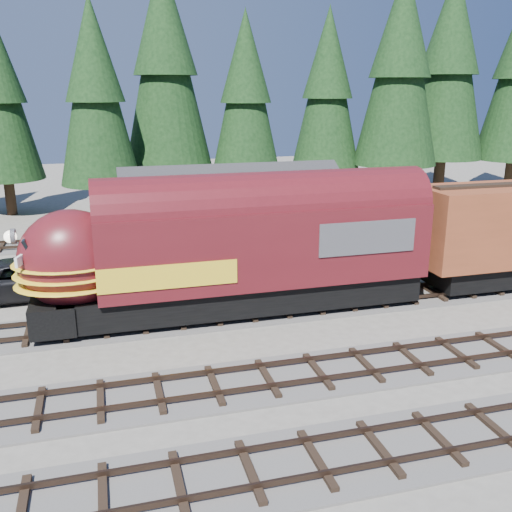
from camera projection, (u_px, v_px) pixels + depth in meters
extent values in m
plane|color=#6B665B|center=(313.00, 348.00, 21.49)|extent=(120.00, 120.00, 0.00)
cube|color=#4C4947|center=(477.00, 289.00, 27.73)|extent=(68.00, 3.20, 0.08)
cube|color=#38281E|center=(487.00, 289.00, 27.00)|extent=(68.00, 0.08, 0.16)
cube|color=#38281E|center=(468.00, 280.00, 28.33)|extent=(68.00, 0.08, 0.16)
cube|color=#4C4947|center=(60.00, 244.00, 35.59)|extent=(32.00, 3.20, 0.08)
cube|color=#38281E|center=(59.00, 244.00, 34.86)|extent=(32.00, 0.08, 0.16)
cube|color=#38281E|center=(61.00, 238.00, 36.19)|extent=(32.00, 0.08, 0.16)
cube|color=gold|center=(245.00, 237.00, 30.72)|extent=(12.00, 6.00, 3.40)
cube|color=gold|center=(244.00, 193.00, 30.04)|extent=(11.88, 3.30, 1.44)
cube|color=white|center=(131.00, 240.00, 28.12)|extent=(0.06, 2.40, 0.60)
cone|color=black|center=(95.00, 91.00, 39.31)|extent=(5.61, 5.61, 12.79)
cone|color=black|center=(165.00, 64.00, 43.83)|extent=(6.85, 6.85, 15.60)
cone|color=black|center=(246.00, 93.00, 44.15)|extent=(5.50, 5.50, 12.53)
cone|color=black|center=(328.00, 89.00, 46.41)|extent=(5.69, 5.69, 12.96)
cone|color=black|center=(400.00, 67.00, 45.05)|extent=(6.74, 6.74, 15.36)
cone|color=black|center=(449.00, 64.00, 48.41)|extent=(6.94, 6.94, 15.82)
cube|color=black|center=(245.00, 294.00, 24.52)|extent=(15.25, 2.73, 1.18)
cube|color=#531318|center=(265.00, 243.00, 24.12)|extent=(13.91, 3.21, 3.21)
ellipsoid|color=#531318|center=(72.00, 260.00, 22.16)|extent=(4.07, 3.15, 3.96)
cube|color=#38383A|center=(351.00, 229.00, 25.02)|extent=(4.28, 3.27, 1.39)
sphere|color=white|center=(10.00, 237.00, 21.32)|extent=(0.47, 0.47, 0.47)
imported|color=black|center=(27.00, 278.00, 26.53)|extent=(6.65, 3.28, 1.81)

